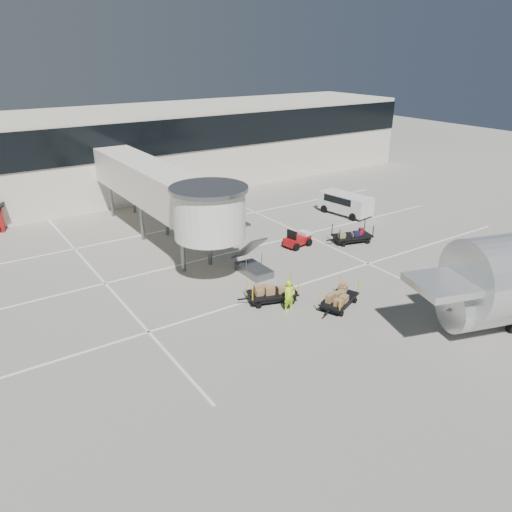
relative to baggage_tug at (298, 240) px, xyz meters
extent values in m
plane|color=#A6A295|center=(-4.04, -7.32, -0.51)|extent=(140.00, 140.00, 0.00)
cube|color=white|center=(-4.04, -5.32, -0.50)|extent=(40.00, 0.15, 0.02)
cube|color=white|center=(-4.04, 1.68, -0.50)|extent=(40.00, 0.15, 0.02)
cube|color=white|center=(-4.04, 8.68, -0.50)|extent=(40.00, 0.15, 0.02)
cube|color=white|center=(1.96, 2.68, -0.50)|extent=(0.15, 30.00, 0.02)
cube|color=white|center=(-14.04, 2.68, -0.50)|extent=(0.15, 30.00, 0.02)
cube|color=beige|center=(-4.04, 22.68, 3.49)|extent=(64.00, 12.00, 8.00)
cube|color=black|center=(-4.04, 16.63, 5.49)|extent=(64.00, 0.12, 3.20)
cube|color=white|center=(-8.04, 7.68, 3.79)|extent=(3.00, 18.00, 2.80)
cylinder|color=white|center=(-8.04, -1.32, 3.79)|extent=(4.40, 4.40, 3.00)
cylinder|color=slate|center=(-8.04, -1.32, 5.39)|extent=(4.80, 4.80, 0.25)
cylinder|color=slate|center=(-9.04, 0.68, 0.94)|extent=(0.28, 0.28, 2.90)
cylinder|color=slate|center=(-7.04, 0.68, 0.94)|extent=(0.28, 0.28, 2.90)
cylinder|color=slate|center=(-9.04, 7.68, 0.94)|extent=(0.28, 0.28, 2.90)
cylinder|color=slate|center=(-7.04, 7.68, 0.94)|extent=(0.28, 0.28, 2.90)
cylinder|color=slate|center=(-9.04, 14.68, 0.94)|extent=(0.28, 0.28, 2.90)
cylinder|color=slate|center=(-7.04, 14.68, 0.94)|extent=(0.28, 0.28, 2.90)
cube|color=slate|center=(-5.44, -2.32, -0.26)|extent=(1.40, 2.60, 0.50)
cube|color=slate|center=(-5.44, -1.72, 1.09)|extent=(1.20, 2.60, 2.06)
cube|color=slate|center=(-5.44, -0.32, 2.34)|extent=(1.40, 1.20, 0.12)
cube|color=#9B0E0E|center=(-0.06, -0.01, -0.03)|extent=(2.23, 1.34, 0.52)
cube|color=white|center=(0.72, 0.12, 0.32)|extent=(0.76, 1.05, 0.31)
cube|color=black|center=(-0.66, -0.11, 0.50)|extent=(0.25, 0.88, 0.79)
cylinder|color=black|center=(-0.65, -0.69, -0.23)|extent=(0.59, 0.31, 0.56)
cylinder|color=black|center=(-0.84, 0.44, -0.23)|extent=(0.59, 0.31, 0.56)
cylinder|color=black|center=(0.72, -0.45, -0.23)|extent=(0.59, 0.31, 0.56)
cylinder|color=black|center=(0.54, 0.67, -0.23)|extent=(0.59, 0.31, 0.56)
cube|color=black|center=(3.92, -1.68, 0.02)|extent=(3.18, 2.20, 0.12)
cube|color=black|center=(3.92, -1.68, -0.15)|extent=(2.84, 1.91, 0.24)
cube|color=black|center=(2.21, -1.18, -0.12)|extent=(0.67, 0.26, 0.08)
cylinder|color=black|center=(2.77, -2.02, -0.35)|extent=(0.35, 0.22, 0.33)
cylinder|color=black|center=(3.13, -0.77, -0.35)|extent=(0.35, 0.22, 0.33)
cylinder|color=black|center=(4.71, -2.59, -0.35)|extent=(0.35, 0.22, 0.33)
cylinder|color=black|center=(5.07, -1.34, -0.35)|extent=(0.35, 0.22, 0.33)
cylinder|color=black|center=(2.41, -1.91, 0.45)|extent=(0.07, 0.07, 0.87)
cylinder|color=black|center=(2.77, -0.67, 0.45)|extent=(0.07, 0.07, 0.87)
cylinder|color=black|center=(5.07, -2.69, 0.45)|extent=(0.07, 0.07, 0.87)
cylinder|color=black|center=(5.43, -1.44, 0.45)|extent=(0.07, 0.07, 0.87)
cube|color=#161239|center=(4.30, -2.18, 0.26)|extent=(0.48, 0.43, 0.36)
cube|color=#161239|center=(3.96, -1.90, 0.23)|extent=(0.56, 0.48, 0.31)
cube|color=#4F4F54|center=(4.21, -1.36, 0.23)|extent=(0.56, 0.42, 0.31)
cube|color=olive|center=(3.23, -1.41, 0.28)|extent=(0.57, 0.42, 0.40)
cube|color=olive|center=(4.27, -2.17, 0.21)|extent=(0.54, 0.41, 0.27)
cube|color=#161239|center=(4.80, -1.77, 0.23)|extent=(0.42, 0.40, 0.30)
cube|color=#161239|center=(4.03, -1.90, 0.24)|extent=(0.57, 0.42, 0.33)
cube|color=black|center=(-3.88, -8.77, -0.02)|extent=(2.96, 2.24, 0.11)
cube|color=black|center=(-3.88, -8.77, -0.18)|extent=(2.64, 1.96, 0.22)
cube|color=black|center=(-5.39, -9.40, -0.15)|extent=(0.60, 0.30, 0.07)
cylinder|color=black|center=(-4.51, -9.67, -0.36)|extent=(0.33, 0.23, 0.30)
cylinder|color=black|center=(-4.97, -8.57, -0.36)|extent=(0.33, 0.23, 0.30)
cylinder|color=black|center=(-2.80, -8.96, -0.36)|extent=(0.33, 0.23, 0.30)
cylinder|color=black|center=(-3.25, -7.86, -0.36)|extent=(0.33, 0.23, 0.30)
cylinder|color=#FFB80D|center=(-4.83, -9.81, 0.38)|extent=(0.06, 0.06, 0.80)
cylinder|color=#FFB80D|center=(-5.29, -8.70, 0.38)|extent=(0.06, 0.06, 0.80)
cylinder|color=#FFB80D|center=(-2.48, -8.83, 0.38)|extent=(0.06, 0.06, 0.80)
cylinder|color=#FFB80D|center=(-2.94, -7.73, 0.38)|extent=(0.06, 0.06, 0.80)
cube|color=#996D4A|center=(-4.08, -9.27, 0.24)|extent=(0.54, 0.55, 0.43)
cube|color=#996D4A|center=(-3.82, -8.91, 0.22)|extent=(0.50, 0.45, 0.38)
cube|color=#996D4A|center=(-3.60, -8.88, 0.21)|extent=(0.56, 0.60, 0.35)
cube|color=#996D4A|center=(-3.25, -8.54, 0.20)|extent=(0.55, 0.60, 0.33)
cube|color=#996D4A|center=(-4.45, -9.11, 0.21)|extent=(0.52, 0.55, 0.37)
cube|color=#996D4A|center=(-3.83, -8.38, 0.23)|extent=(0.60, 0.58, 0.40)
cube|color=#996D4A|center=(-3.10, -8.12, 0.26)|extent=(0.51, 0.46, 0.46)
cube|color=black|center=(-6.67, -6.09, 0.01)|extent=(3.14, 2.23, 0.11)
cube|color=black|center=(-6.67, -6.09, -0.16)|extent=(2.80, 1.94, 0.24)
cube|color=black|center=(-8.33, -5.54, -0.13)|extent=(0.65, 0.28, 0.08)
cylinder|color=black|center=(-7.81, -6.38, -0.35)|extent=(0.35, 0.23, 0.32)
cylinder|color=black|center=(-7.41, -5.17, -0.35)|extent=(0.35, 0.23, 0.32)
cylinder|color=black|center=(-5.92, -7.00, -0.35)|extent=(0.35, 0.23, 0.32)
cylinder|color=black|center=(-5.52, -5.79, -0.35)|extent=(0.35, 0.23, 0.32)
cylinder|color=#FFB80D|center=(-8.16, -6.27, 0.44)|extent=(0.07, 0.07, 0.85)
cylinder|color=#FFB80D|center=(-7.76, -5.06, 0.44)|extent=(0.07, 0.07, 0.85)
cylinder|color=#FFB80D|center=(-5.57, -7.12, 0.44)|extent=(0.07, 0.07, 0.85)
cylinder|color=#FFB80D|center=(-5.17, -5.90, 0.44)|extent=(0.07, 0.07, 0.85)
cube|color=#996D4A|center=(-6.29, -6.58, 0.27)|extent=(0.63, 0.64, 0.41)
cube|color=#996D4A|center=(-7.29, -5.96, 0.32)|extent=(0.57, 0.47, 0.51)
cube|color=#996D4A|center=(-6.16, -6.58, 0.27)|extent=(0.65, 0.60, 0.40)
cube|color=#996D4A|center=(-7.50, -6.13, 0.32)|extent=(0.60, 0.61, 0.51)
cube|color=#996D4A|center=(-6.46, -5.77, 0.31)|extent=(0.53, 0.47, 0.49)
cube|color=#996D4A|center=(-6.30, -6.30, 0.30)|extent=(0.51, 0.57, 0.47)
cube|color=#996D4A|center=(-5.62, -6.08, 0.24)|extent=(0.60, 0.64, 0.34)
imported|color=#B6F91A|center=(-6.55, -7.54, 0.42)|extent=(0.69, 0.47, 1.86)
cube|color=white|center=(8.29, 3.73, 0.53)|extent=(2.61, 5.00, 1.54)
cube|color=white|center=(7.98, 5.84, 0.24)|extent=(1.90, 0.81, 0.89)
cube|color=black|center=(8.26, 3.93, 0.93)|extent=(2.37, 3.23, 0.62)
cylinder|color=black|center=(7.59, 2.02, -0.17)|extent=(0.33, 0.70, 0.67)
cylinder|color=black|center=(9.45, 2.30, -0.17)|extent=(0.33, 0.70, 0.67)
cylinder|color=black|center=(7.12, 5.16, -0.17)|extent=(0.33, 0.70, 0.67)
cylinder|color=black|center=(8.99, 5.44, -0.17)|extent=(0.33, 0.70, 0.67)
cube|color=silver|center=(1.33, -15.26, 2.64)|extent=(10.90, 5.96, 0.37)
cylinder|color=silver|center=(-0.17, -14.78, 1.12)|extent=(3.73, 3.25, 2.42)
cube|color=silver|center=(-0.17, -14.78, 2.06)|extent=(0.88, 0.50, 1.16)
camera|label=1|loc=(-21.85, -27.09, 13.19)|focal=35.00mm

